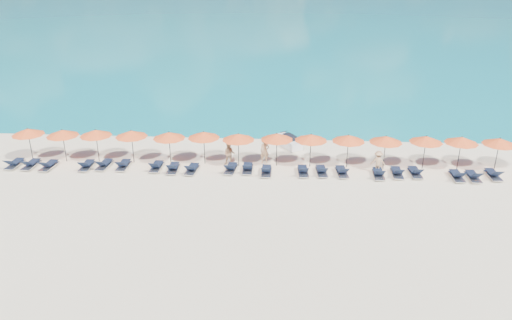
{
  "coord_description": "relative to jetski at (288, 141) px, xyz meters",
  "views": [
    {
      "loc": [
        1.75,
        -25.09,
        12.92
      ],
      "look_at": [
        0.0,
        3.0,
        1.2
      ],
      "focal_mm": 35.0,
      "sensor_mm": 36.0,
      "label": 1
    }
  ],
  "objects": [
    {
      "name": "umbrella_13",
      "position": [
        13.17,
        -3.61,
        1.65
      ],
      "size": [
        2.1,
        2.1,
        2.28
      ],
      "color": "black",
      "rests_on": "ground"
    },
    {
      "name": "lounger_4",
      "position": [
        -11.92,
        -4.66,
        -0.14
      ],
      "size": [
        0.75,
        1.74,
        0.66
      ],
      "rotation": [
        0.0,
        0.0,
        -0.08
      ],
      "color": "silver",
      "rests_on": "ground"
    },
    {
      "name": "headland_main",
      "position": [
        -301.99,
        531.38,
        -38.37
      ],
      "size": [
        374.0,
        242.0,
        126.5
      ],
      "color": "black",
      "rests_on": "ground"
    },
    {
      "name": "umbrella_3",
      "position": [
        -10.27,
        -3.62,
        1.65
      ],
      "size": [
        2.1,
        2.1,
        2.28
      ],
      "color": "black",
      "rests_on": "ground"
    },
    {
      "name": "lounger_9",
      "position": [
        -3.65,
        -4.76,
        -0.14
      ],
      "size": [
        0.79,
        1.75,
        0.66
      ],
      "rotation": [
        0.0,
        0.0,
        -0.1
      ],
      "color": "silver",
      "rests_on": "ground"
    },
    {
      "name": "lounger_6",
      "position": [
        -8.46,
        -4.75,
        -0.14
      ],
      "size": [
        0.66,
        1.71,
        0.66
      ],
      "rotation": [
        0.0,
        0.0,
        -0.02
      ],
      "color": "silver",
      "rests_on": "ground"
    },
    {
      "name": "umbrella_4",
      "position": [
        -7.75,
        -3.77,
        1.65
      ],
      "size": [
        2.1,
        2.1,
        2.28
      ],
      "color": "black",
      "rests_on": "ground"
    },
    {
      "name": "umbrella_12",
      "position": [
        10.87,
        -3.51,
        1.65
      ],
      "size": [
        2.1,
        2.1,
        2.28
      ],
      "color": "black",
      "rests_on": "ground"
    },
    {
      "name": "lounger_2",
      "position": [
        -15.46,
        -5.03,
        -0.14
      ],
      "size": [
        0.74,
        1.74,
        0.66
      ],
      "rotation": [
        0.0,
        0.0,
        -0.07
      ],
      "color": "silver",
      "rests_on": "ground"
    },
    {
      "name": "lounger_17",
      "position": [
        7.94,
        -4.67,
        -0.14
      ],
      "size": [
        0.68,
        1.72,
        0.66
      ],
      "rotation": [
        0.0,
        0.0,
        0.04
      ],
      "color": "silver",
      "rests_on": "ground"
    },
    {
      "name": "lounger_20",
      "position": [
        12.7,
        -4.7,
        -0.14
      ],
      "size": [
        0.66,
        1.71,
        0.66
      ],
      "rotation": [
        0.0,
        0.0,
        0.02
      ],
      "color": "silver",
      "rests_on": "ground"
    },
    {
      "name": "lounger_0",
      "position": [
        -17.81,
        -4.88,
        -0.14
      ],
      "size": [
        0.67,
        1.72,
        0.66
      ],
      "rotation": [
        0.0,
        0.0,
        -0.03
      ],
      "color": "silver",
      "rests_on": "ground"
    },
    {
      "name": "lounger_7",
      "position": [
        -7.34,
        -4.95,
        -0.14
      ],
      "size": [
        0.66,
        1.71,
        0.66
      ],
      "rotation": [
        0.0,
        0.0,
        0.02
      ],
      "color": "silver",
      "rests_on": "ground"
    },
    {
      "name": "lounger_19",
      "position": [
        11.38,
        -5.04,
        -0.14
      ],
      "size": [
        0.63,
        1.7,
        0.66
      ],
      "rotation": [
        0.0,
        0.0,
        0.0
      ],
      "color": "silver",
      "rests_on": "ground"
    },
    {
      "name": "umbrella_1",
      "position": [
        -14.82,
        -3.75,
        1.65
      ],
      "size": [
        2.1,
        2.1,
        2.28
      ],
      "color": "black",
      "rests_on": "ground"
    },
    {
      "name": "lounger_1",
      "position": [
        -16.7,
        -4.91,
        -0.14
      ],
      "size": [
        0.7,
        1.73,
        0.66
      ],
      "rotation": [
        0.0,
        0.0,
        -0.05
      ],
      "color": "silver",
      "rests_on": "ground"
    },
    {
      "name": "umbrella_6",
      "position": [
        -3.24,
        -3.78,
        1.65
      ],
      "size": [
        2.1,
        2.1,
        2.28
      ],
      "color": "black",
      "rests_on": "ground"
    },
    {
      "name": "umbrella_8",
      "position": [
        1.42,
        -3.6,
        1.65
      ],
      "size": [
        2.1,
        2.1,
        2.28
      ],
      "color": "black",
      "rests_on": "ground"
    },
    {
      "name": "umbrella_5",
      "position": [
        -5.51,
        -3.55,
        1.65
      ],
      "size": [
        2.1,
        2.1,
        2.28
      ],
      "color": "black",
      "rests_on": "ground"
    },
    {
      "name": "lounger_15",
      "position": [
        5.62,
        -5.01,
        -0.14
      ],
      "size": [
        0.67,
        1.72,
        0.66
      ],
      "rotation": [
        0.0,
        0.0,
        -0.03
      ],
      "color": "silver",
      "rests_on": "ground"
    },
    {
      "name": "umbrella_7",
      "position": [
        -0.77,
        -3.59,
        1.65
      ],
      "size": [
        2.1,
        2.1,
        2.28
      ],
      "color": "black",
      "rests_on": "ground"
    },
    {
      "name": "lounger_12",
      "position": [
        0.94,
        -4.9,
        -0.14
      ],
      "size": [
        0.71,
        1.73,
        0.66
      ],
      "rotation": [
        0.0,
        0.0,
        0.05
      ],
      "color": "silver",
      "rests_on": "ground"
    },
    {
      "name": "beachgoer_c",
      "position": [
        5.66,
        -4.31,
        0.36
      ],
      "size": [
        1.02,
        0.63,
        1.46
      ],
      "primitive_type": "imported",
      "rotation": [
        0.0,
        0.0,
        2.92
      ],
      "color": "tan",
      "rests_on": "ground"
    },
    {
      "name": "umbrella_2",
      "position": [
        -12.65,
        -3.6,
        1.65
      ],
      "size": [
        2.1,
        2.1,
        2.28
      ],
      "color": "black",
      "rests_on": "ground"
    },
    {
      "name": "lounger_14",
      "position": [
        3.37,
        -4.85,
        -0.14
      ],
      "size": [
        0.78,
        1.75,
        0.66
      ],
      "rotation": [
        0.0,
        0.0,
        0.1
      ],
      "color": "silver",
      "rests_on": "ground"
    },
    {
      "name": "ground",
      "position": [
        -1.99,
        -8.62,
        -0.37
      ],
      "size": [
        1400.0,
        1400.0,
        0.0
      ],
      "primitive_type": "plane",
      "color": "beige"
    },
    {
      "name": "umbrella_9",
      "position": [
        3.79,
        -3.6,
        1.65
      ],
      "size": [
        2.1,
        2.1,
        2.28
      ],
      "color": "black",
      "rests_on": "ground"
    },
    {
      "name": "lounger_18",
      "position": [
        10.4,
        -5.03,
        -0.14
      ],
      "size": [
        0.62,
        1.7,
        0.66
      ],
      "rotation": [
        0.0,
        0.0,
        -0.0
      ],
      "color": "silver",
      "rests_on": "ground"
    },
    {
      "name": "lounger_16",
      "position": [
        6.8,
        -4.78,
        -0.14
      ],
      "size": [
        0.67,
        1.72,
        0.66
      ],
      "rotation": [
        0.0,
        0.0,
        -0.03
      ],
      "color": "silver",
      "rests_on": "ground"
    },
    {
      "name": "lounger_5",
      "position": [
        -10.66,
        -4.66,
        -0.14
      ],
      "size": [
        0.64,
        1.71,
        0.66
      ],
      "rotation": [
        0.0,
        0.0,
        0.01
      ],
      "color": "silver",
      "rests_on": "ground"
    },
    {
      "name": "lounger_13",
      "position": [
        2.11,
        -4.83,
        -0.14
      ],
      "size": [
        0.75,
        1.74,
        0.66
      ],
      "rotation": [
        0.0,
        0.0,
        0.08
      ],
      "color": "silver",
      "rests_on": "ground"
    },
    {
      "name": "lounger_8",
      "position": [
        -6.11,
        -5.02,
        -0.14
      ],
      "size": [
        0.77,
        1.75,
        0.66
      ],
      "rotation": [
        0.0,
        0.0,
        -0.09
      ],
      "color": "silver",
      "rests_on": "ground"
    },
    {
      "name": "umbrella_11",
      "position": [
        8.68,
        -3.49,
        1.65
      ],
      "size": [
        2.1,
        2.1,
        2.28
      ],
      "color": "black",
      "rests_on": "ground"
    },
    {
      "name": "lounger_11",
      "position": [
        -1.38,
        -5.02,
        -0.14
      ],
      "size": [
        0.63,
        1.71,
        0.66
      ],
      "rotation": [
        0.0,
        0.0,
        -0.01
      ],
      "color": "silver",
      "rests_on": "ground"
    },
    {
      "name": "beachgoer_a",
      "position": [
        -1.57,
        -3.11,
        0.45
      ],
      "size": [
        0.68,
        0.54,
        1.64
      ],
      "primitive_type": "imported",
      "rotation": [
        0.0,
        0.0,
        0.27
      ],
      "color": "tan",
      "rests_on": "ground"
    },
    {
      "name": "lounger_10",
      "position": [
        -2.59,
        -4.69,
        -0.14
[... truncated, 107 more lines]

